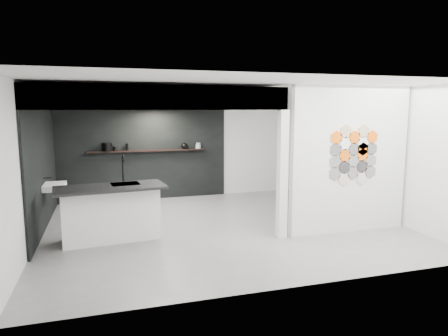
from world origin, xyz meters
TOP-DOWN VIEW (x-y plane):
  - floor at (0.00, 0.00)m, footprint 7.00×6.00m
  - partition_panel at (2.23, -1.00)m, footprint 2.45×0.15m
  - bay_clad_back at (-1.30, 2.97)m, footprint 4.40×0.04m
  - bay_clad_left at (-3.47, 1.00)m, footprint 0.04×4.00m
  - bulkhead at (-1.30, 1.00)m, footprint 4.40×4.00m
  - corner_column at (0.82, -1.00)m, footprint 0.16×0.16m
  - fascia_beam at (-1.30, -0.92)m, footprint 4.40×0.16m
  - wall_basin at (-3.24, 0.80)m, footprint 0.40×0.60m
  - display_shelf at (-1.20, 2.87)m, footprint 3.00×0.15m
  - kitchen_island at (-2.20, -0.25)m, footprint 1.98×1.03m
  - stockpot at (-2.20, 2.87)m, footprint 0.30×0.30m
  - kettle at (-0.23, 2.87)m, footprint 0.22×0.22m
  - glass_bowl at (0.15, 2.87)m, footprint 0.18×0.18m
  - glass_vase at (0.15, 2.87)m, footprint 0.14×0.14m
  - bottle_dark at (-1.72, 2.87)m, footprint 0.08×0.08m
  - utensil_cup at (-2.02, 2.87)m, footprint 0.11×0.11m
  - hex_tile_cluster at (2.26, -1.09)m, footprint 1.04×0.02m

SIDE VIEW (x-z plane):
  - floor at x=0.00m, z-range -0.01..0.00m
  - kitchen_island at x=-2.20m, z-range -0.25..1.29m
  - wall_basin at x=-3.24m, z-range 0.79..0.91m
  - bay_clad_back at x=-1.30m, z-range 0.00..2.35m
  - bay_clad_left at x=-3.47m, z-range 0.00..2.35m
  - corner_column at x=0.82m, z-range 0.00..2.35m
  - display_shelf at x=-1.20m, z-range 1.28..1.32m
  - glass_bowl at x=0.15m, z-range 1.32..1.42m
  - utensil_cup at x=-2.02m, z-range 1.32..1.43m
  - glass_vase at x=0.15m, z-range 1.32..1.47m
  - kettle at x=-0.23m, z-range 1.32..1.47m
  - partition_panel at x=2.23m, z-range 0.00..2.80m
  - bottle_dark at x=-1.72m, z-range 1.32..1.50m
  - stockpot at x=-2.20m, z-range 1.32..1.52m
  - hex_tile_cluster at x=2.26m, z-range 0.92..2.09m
  - bulkhead at x=-1.30m, z-range 2.35..2.75m
  - fascia_beam at x=-1.30m, z-range 2.35..2.75m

